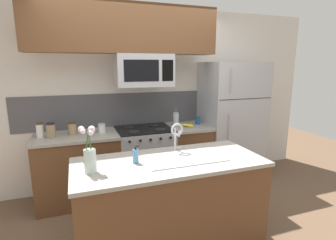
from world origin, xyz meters
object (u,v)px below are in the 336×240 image
object	(u,v)px
stove_range	(145,160)
refrigerator	(230,122)
storage_jar_squat	(102,128)
coffee_tin	(198,121)
dish_soap_bottle	(136,156)
sink_faucet	(177,133)
storage_jar_medium	(51,130)
flower_vase	(90,156)
microwave	(144,70)
banana_bunch	(188,125)
french_press	(176,119)
storage_jar_tall	(40,130)
storage_jar_short	(72,129)

from	to	relation	value
stove_range	refrigerator	world-z (taller)	refrigerator
storage_jar_squat	coffee_tin	distance (m)	1.42
dish_soap_bottle	sink_faucet	bearing A→B (deg)	19.94
storage_jar_medium	coffee_tin	bearing A→B (deg)	1.78
flower_vase	dish_soap_bottle	bearing A→B (deg)	10.79
microwave	coffee_tin	xyz separation A→B (m)	(0.85, 0.07, -0.75)
banana_bunch	dish_soap_bottle	size ratio (longest dim) A/B	1.16
refrigerator	french_press	bearing A→B (deg)	177.47
stove_range	dish_soap_bottle	size ratio (longest dim) A/B	5.64
microwave	coffee_tin	distance (m)	1.14
microwave	banana_bunch	world-z (taller)	microwave
storage_jar_medium	coffee_tin	xyz separation A→B (m)	(2.04, 0.06, -0.04)
microwave	flower_vase	world-z (taller)	microwave
dish_soap_bottle	flower_vase	bearing A→B (deg)	-169.21
coffee_tin	flower_vase	size ratio (longest dim) A/B	0.28
coffee_tin	banana_bunch	bearing A→B (deg)	-152.33
refrigerator	french_press	xyz separation A→B (m)	(-0.91, 0.04, 0.09)
storage_jar_tall	flower_vase	xyz separation A→B (m)	(0.52, -1.33, 0.05)
refrigerator	banana_bunch	world-z (taller)	refrigerator
stove_range	coffee_tin	world-z (taller)	coffee_tin
stove_range	dish_soap_bottle	xyz separation A→B (m)	(-0.40, -1.21, 0.52)
dish_soap_bottle	microwave	bearing A→B (deg)	71.66
coffee_tin	dish_soap_bottle	world-z (taller)	dish_soap_bottle
storage_jar_tall	french_press	size ratio (longest dim) A/B	0.68
storage_jar_short	banana_bunch	size ratio (longest dim) A/B	0.85
flower_vase	stove_range	bearing A→B (deg)	58.32
banana_bunch	sink_faucet	world-z (taller)	sink_faucet
storage_jar_medium	storage_jar_short	world-z (taller)	storage_jar_medium
storage_jar_squat	dish_soap_bottle	world-z (taller)	dish_soap_bottle
microwave	storage_jar_tall	size ratio (longest dim) A/B	4.08
sink_faucet	french_press	bearing A→B (deg)	69.06
storage_jar_tall	storage_jar_medium	size ratio (longest dim) A/B	1.00
storage_jar_medium	dish_soap_bottle	bearing A→B (deg)	-56.60
storage_jar_tall	storage_jar_squat	distance (m)	0.74
storage_jar_short	coffee_tin	size ratio (longest dim) A/B	1.47
microwave	storage_jar_tall	world-z (taller)	microwave
french_press	dish_soap_bottle	world-z (taller)	french_press
banana_bunch	flower_vase	bearing A→B (deg)	-139.42
storage_jar_squat	banana_bunch	bearing A→B (deg)	-3.82
stove_range	storage_jar_medium	bearing A→B (deg)	-179.35
microwave	storage_jar_tall	xyz separation A→B (m)	(-1.31, 0.05, -0.72)
refrigerator	sink_faucet	size ratio (longest dim) A/B	5.98
sink_faucet	banana_bunch	bearing A→B (deg)	59.98
storage_jar_medium	flower_vase	distance (m)	1.34
storage_jar_tall	french_press	bearing A→B (deg)	0.83
storage_jar_short	french_press	distance (m)	1.44
storage_jar_medium	flower_vase	bearing A→B (deg)	-72.99
microwave	coffee_tin	bearing A→B (deg)	4.77
microwave	banana_bunch	bearing A→B (deg)	-3.48
coffee_tin	sink_faucet	bearing A→B (deg)	-125.42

